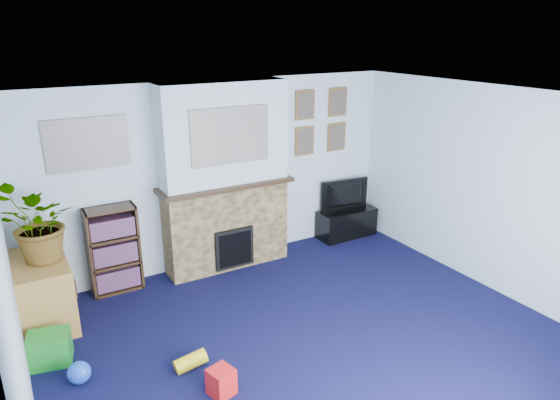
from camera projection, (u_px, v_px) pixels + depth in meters
floor at (313, 344)px, 4.99m from camera, size 5.00×4.50×0.01m
ceiling at (319, 102)px, 4.20m from camera, size 5.00×4.50×0.01m
wall_back at (218, 174)px, 6.44m from camera, size 5.00×0.04×2.40m
wall_front at (543, 370)px, 2.76m from camera, size 5.00×0.04×2.40m
wall_left at (13, 304)px, 3.41m from camera, size 0.04×4.50×2.40m
wall_right at (495, 191)px, 5.78m from camera, size 0.04×4.50×2.40m
chimney_breast at (225, 179)px, 6.27m from camera, size 1.72×0.50×2.40m
collage_main at (230, 136)px, 5.91m from camera, size 1.00×0.03×0.68m
collage_left at (87, 144)px, 5.50m from camera, size 0.90×0.03×0.58m
portrait_tl at (305, 105)px, 6.77m from camera, size 0.30×0.03×0.40m
portrait_tr at (338, 102)px, 7.03m from camera, size 0.30×0.03×0.40m
portrait_bl at (304, 141)px, 6.94m from camera, size 0.30×0.03×0.40m
portrait_br at (336, 137)px, 7.20m from camera, size 0.30×0.03×0.40m
tv_stand at (346, 222)px, 7.50m from camera, size 0.89×0.37×0.42m
television at (347, 195)px, 7.38m from camera, size 0.78×0.19×0.45m
bookshelf at (114, 251)px, 5.87m from camera, size 0.58×0.28×1.05m
sideboard at (44, 293)px, 5.25m from camera, size 0.52×0.94×0.73m
potted_plant at (38, 224)px, 4.97m from camera, size 0.94×0.97×0.82m
mantel_clock at (217, 179)px, 6.16m from camera, size 0.11×0.06×0.15m
mantel_candle at (244, 174)px, 6.34m from camera, size 0.06×0.06×0.18m
mantel_teddy at (179, 185)px, 5.93m from camera, size 0.12×0.12×0.12m
mantel_can at (277, 170)px, 6.57m from camera, size 0.05×0.05×0.11m
green_crate at (50, 349)px, 4.67m from camera, size 0.43×0.37×0.30m
toy_ball at (79, 374)px, 4.42m from camera, size 0.20×0.20×0.20m
toy_block at (221, 383)px, 4.28m from camera, size 0.24×0.24×0.24m
toy_tube at (191, 361)px, 4.61m from camera, size 0.32×0.14×0.18m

